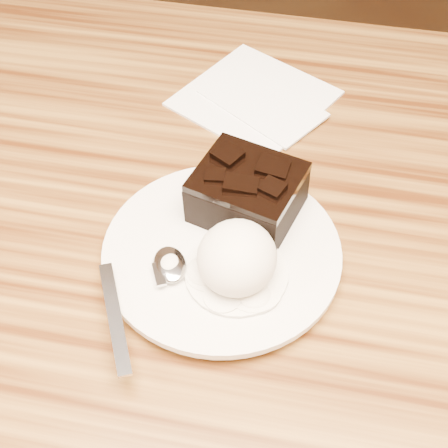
% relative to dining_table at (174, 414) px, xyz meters
% --- Properties ---
extents(dining_table, '(1.20, 0.80, 0.75)m').
position_rel_dining_table_xyz_m(dining_table, '(0.00, 0.00, 0.00)').
color(dining_table, '#3C1C09').
rests_on(dining_table, floor).
extents(plate, '(0.21, 0.21, 0.02)m').
position_rel_dining_table_xyz_m(plate, '(0.07, -0.01, 0.38)').
color(plate, white).
rests_on(plate, dining_table).
extents(brownie, '(0.11, 0.10, 0.04)m').
position_rel_dining_table_xyz_m(brownie, '(0.08, 0.04, 0.41)').
color(brownie, black).
rests_on(brownie, plate).
extents(ice_cream_scoop, '(0.07, 0.07, 0.06)m').
position_rel_dining_table_xyz_m(ice_cream_scoop, '(0.09, -0.03, 0.42)').
color(ice_cream_scoop, white).
rests_on(ice_cream_scoop, plate).
extents(melt_puddle, '(0.09, 0.09, 0.00)m').
position_rel_dining_table_xyz_m(melt_puddle, '(0.09, -0.03, 0.39)').
color(melt_puddle, white).
rests_on(melt_puddle, plate).
extents(spoon, '(0.10, 0.16, 0.01)m').
position_rel_dining_table_xyz_m(spoon, '(0.03, -0.04, 0.40)').
color(spoon, silver).
rests_on(spoon, plate).
extents(napkin, '(0.20, 0.20, 0.01)m').
position_rel_dining_table_xyz_m(napkin, '(0.06, 0.22, 0.38)').
color(napkin, white).
rests_on(napkin, dining_table).
extents(crumb_a, '(0.01, 0.01, 0.00)m').
position_rel_dining_table_xyz_m(crumb_a, '(0.10, -0.04, 0.39)').
color(crumb_a, black).
rests_on(crumb_a, plate).
extents(crumb_b, '(0.01, 0.01, 0.00)m').
position_rel_dining_table_xyz_m(crumb_b, '(0.09, -0.01, 0.39)').
color(crumb_b, black).
rests_on(crumb_b, plate).
extents(crumb_c, '(0.01, 0.01, 0.00)m').
position_rel_dining_table_xyz_m(crumb_c, '(0.07, -0.03, 0.39)').
color(crumb_c, black).
rests_on(crumb_c, plate).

